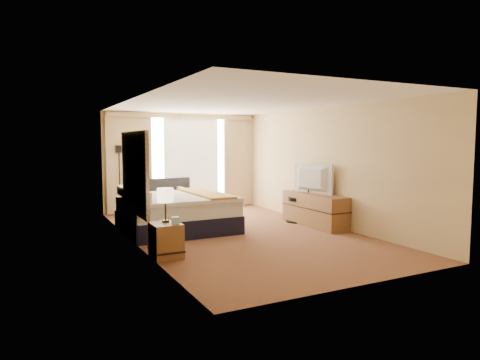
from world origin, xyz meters
name	(u,v)px	position (x,y,z in m)	size (l,w,h in m)	color
floor	(240,233)	(0.00, 0.00, 0.00)	(4.20, 7.00, 0.02)	#521A17
ceiling	(240,103)	(0.00, 0.00, 2.60)	(4.20, 7.00, 0.02)	silver
wall_back	(182,162)	(0.00, 3.50, 1.30)	(4.20, 0.02, 2.60)	#D8BC83
wall_front	(366,185)	(0.00, -3.50, 1.30)	(4.20, 0.02, 2.60)	#D8BC83
wall_left	(135,172)	(-2.10, 0.00, 1.30)	(0.02, 7.00, 2.60)	#D8BC83
wall_right	(325,166)	(2.10, 0.00, 1.30)	(0.02, 7.00, 2.60)	#D8BC83
headboard	(134,173)	(-2.06, 0.20, 1.28)	(0.06, 1.85, 1.50)	black
nightstand_left	(166,240)	(-1.87, -1.05, 0.28)	(0.45, 0.52, 0.55)	brown
nightstand_right	(131,216)	(-1.87, 1.45, 0.28)	(0.45, 0.52, 0.55)	brown
media_dresser	(314,210)	(1.83, 0.00, 0.35)	(0.50, 1.80, 0.70)	brown
window	(191,161)	(0.25, 3.47, 1.32)	(2.30, 0.02, 2.30)	white
curtains	(183,158)	(0.00, 3.39, 1.41)	(4.12, 0.19, 2.56)	#CAB48E
bed	(176,212)	(-1.06, 0.85, 0.38)	(2.16, 1.98, 1.05)	black
loveseat	(170,202)	(-0.49, 3.04, 0.29)	(1.48, 0.88, 0.89)	#5C1A1C
floor_lamp	(119,166)	(-1.71, 3.30, 1.24)	(0.22, 0.22, 1.75)	black
desk_chair	(301,200)	(1.81, 0.49, 0.50)	(0.56, 0.56, 1.13)	black
lamp_left	(165,196)	(-1.85, -0.97, 0.98)	(0.26, 0.26, 0.55)	black
lamp_right	(132,181)	(-1.83, 1.39, 1.03)	(0.29, 0.29, 0.62)	black
tissue_box	(175,220)	(-1.75, -1.16, 0.60)	(0.12, 0.12, 0.11)	#8FC4DD
telephone	(137,202)	(-1.76, 1.29, 0.59)	(0.20, 0.16, 0.08)	black
television	(309,178)	(1.78, 0.13, 1.03)	(1.15, 0.15, 0.66)	black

